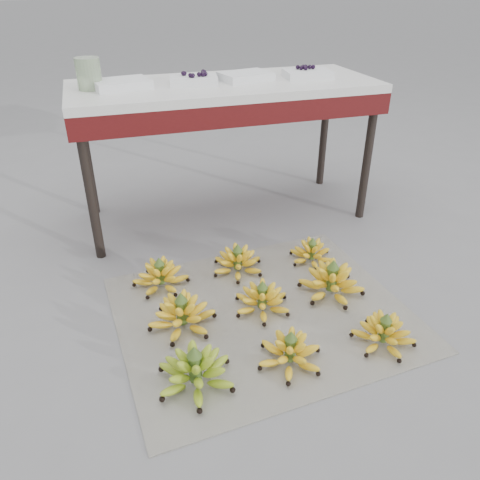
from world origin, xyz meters
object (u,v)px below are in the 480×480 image
object	(u,v)px
bunch_front_right	(384,333)
tray_right	(246,76)
tray_far_right	(307,74)
glass_jar	(89,74)
bunch_mid_center	(262,300)
bunch_back_left	(161,276)
vendor_table	(225,99)
bunch_back_center	(238,262)
tray_left	(194,80)
bunch_mid_right	(331,282)
tray_far_left	(122,84)
newspaper_mat	(263,313)
bunch_back_right	(312,253)
bunch_mid_left	(182,315)
bunch_front_left	(195,371)
bunch_front_center	(290,352)

from	to	relation	value
bunch_front_right	tray_right	xyz separation A→B (m)	(-0.15, 1.34, 0.77)
tray_far_right	glass_jar	size ratio (longest dim) A/B	1.78
bunch_mid_center	tray_right	bearing A→B (deg)	71.99
bunch_back_left	glass_jar	world-z (taller)	glass_jar
vendor_table	bunch_back_center	bearing A→B (deg)	-101.34
glass_jar	bunch_front_right	bearing A→B (deg)	-54.37
bunch_back_center	tray_left	xyz separation A→B (m)	(-0.04, 0.65, 0.77)
bunch_mid_right	tray_far_left	world-z (taller)	tray_far_left
bunch_back_center	glass_jar	distance (m)	1.21
tray_far_right	newspaper_mat	bearing A→B (deg)	-121.85
bunch_back_right	tray_left	world-z (taller)	tray_left
tray_right	glass_jar	xyz separation A→B (m)	(-0.82, 0.02, 0.06)
newspaper_mat	tray_left	world-z (taller)	tray_left
newspaper_mat	tray_far_right	world-z (taller)	tray_far_right
bunch_mid_left	bunch_back_right	xyz separation A→B (m)	(0.75, 0.31, -0.01)
bunch_front_right	vendor_table	world-z (taller)	vendor_table
bunch_front_left	tray_left	bearing A→B (deg)	62.31
newspaper_mat	vendor_table	xyz separation A→B (m)	(0.12, 1.00, 0.71)
bunch_back_center	bunch_back_left	bearing A→B (deg)	170.01
bunch_back_left	bunch_back_center	size ratio (longest dim) A/B	1.12
bunch_back_center	tray_left	bearing A→B (deg)	82.04
bunch_mid_center	bunch_mid_left	bearing A→B (deg)	176.40
tray_far_left	tray_far_right	bearing A→B (deg)	-1.73
bunch_back_left	vendor_table	bearing A→B (deg)	74.85
bunch_mid_right	tray_right	world-z (taller)	tray_right
bunch_back_right	tray_far_left	bearing A→B (deg)	133.68
bunch_mid_left	tray_far_right	world-z (taller)	tray_far_right
bunch_front_center	bunch_mid_right	size ratio (longest dim) A/B	1.10
bunch_front_left	tray_far_right	xyz separation A→B (m)	(0.98, 1.29, 0.76)
bunch_mid_left	bunch_back_right	distance (m)	0.81
vendor_table	tray_far_right	distance (m)	0.49
bunch_front_center	bunch_back_right	size ratio (longest dim) A/B	1.33
bunch_back_center	tray_right	size ratio (longest dim) A/B	1.01
bunch_mid_left	tray_far_right	distance (m)	1.55
newspaper_mat	tray_left	xyz separation A→B (m)	(-0.05, 1.00, 0.82)
bunch_front_right	tray_right	size ratio (longest dim) A/B	0.85
bunch_front_left	tray_far_left	size ratio (longest dim) A/B	1.15
bunch_mid_center	tray_right	distance (m)	1.27
bunch_back_center	vendor_table	bearing A→B (deg)	67.28
tray_right	tray_far_left	bearing A→B (deg)	-179.57
bunch_front_center	vendor_table	size ratio (longest dim) A/B	0.20
bunch_front_left	tray_far_left	bearing A→B (deg)	78.52
bunch_mid_center	vendor_table	bearing A→B (deg)	78.86
bunch_back_right	tray_left	size ratio (longest dim) A/B	0.91
vendor_table	tray_right	size ratio (longest dim) A/B	5.53
tray_left	bunch_front_right	bearing A→B (deg)	-71.69
bunch_mid_left	tray_right	size ratio (longest dim) A/B	1.14
bunch_front_center	tray_right	world-z (taller)	tray_right
bunch_back_left	glass_jar	xyz separation A→B (m)	(-0.18, 0.68, 0.82)
bunch_back_center	bunch_front_center	bearing A→B (deg)	-101.42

